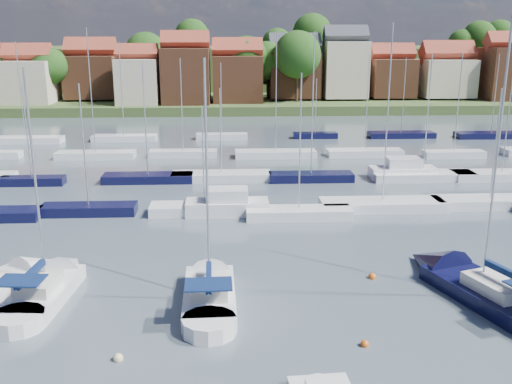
{
  "coord_description": "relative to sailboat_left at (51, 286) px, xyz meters",
  "views": [
    {
      "loc": [
        -5.18,
        -26.52,
        14.54
      ],
      "look_at": [
        -3.16,
        14.0,
        3.54
      ],
      "focal_mm": 40.0,
      "sensor_mm": 36.0,
      "label": 1
    }
  ],
  "objects": [
    {
      "name": "ground",
      "position": [
        15.75,
        34.89,
        -0.36
      ],
      "size": [
        260.0,
        260.0,
        0.0
      ],
      "primitive_type": "plane",
      "color": "#414C58",
      "rests_on": "ground"
    },
    {
      "name": "sailboat_centre",
      "position": [
        9.38,
        -0.75,
        -0.0
      ],
      "size": [
        3.12,
        10.89,
        14.74
      ],
      "rotation": [
        0.0,
        0.0,
        1.59
      ],
      "color": "silver",
      "rests_on": "ground"
    },
    {
      "name": "sailboat_navy",
      "position": [
        24.79,
        -0.86,
        -0.01
      ],
      "size": [
        7.36,
        13.31,
        17.8
      ],
      "rotation": [
        0.0,
        0.0,
        1.9
      ],
      "color": "black",
      "rests_on": "ground"
    },
    {
      "name": "buoy_b",
      "position": [
        5.31,
        -7.72,
        -0.36
      ],
      "size": [
        0.49,
        0.49,
        0.49
      ],
      "primitive_type": "sphere",
      "color": "beige",
      "rests_on": "ground"
    },
    {
      "name": "marina_field",
      "position": [
        17.66,
        30.04,
        0.07
      ],
      "size": [
        79.62,
        41.41,
        15.93
      ],
      "color": "silver",
      "rests_on": "ground"
    },
    {
      "name": "sailboat_far",
      "position": [
        -2.98,
        0.43,
        -0.02
      ],
      "size": [
        8.02,
        10.3,
        13.93
      ],
      "rotation": [
        0.0,
        0.0,
        1.0
      ],
      "color": "silver",
      "rests_on": "ground"
    },
    {
      "name": "buoy_d",
      "position": [
        17.11,
        -7.05,
        -0.36
      ],
      "size": [
        0.42,
        0.42,
        0.42
      ],
      "primitive_type": "sphere",
      "color": "#D85914",
      "rests_on": "ground"
    },
    {
      "name": "sailboat_left",
      "position": [
        0.0,
        0.0,
        0.0
      ],
      "size": [
        3.62,
        10.6,
        14.19
      ],
      "rotation": [
        0.0,
        0.0,
        1.49
      ],
      "color": "silver",
      "rests_on": "ground"
    },
    {
      "name": "buoy_c",
      "position": [
        9.65,
        -6.37,
        -0.36
      ],
      "size": [
        0.46,
        0.46,
        0.46
      ],
      "primitive_type": "sphere",
      "color": "#D85914",
      "rests_on": "ground"
    },
    {
      "name": "buoy_e",
      "position": [
        19.48,
        0.95,
        -0.36
      ],
      "size": [
        0.49,
        0.49,
        0.49
      ],
      "primitive_type": "sphere",
      "color": "#D85914",
      "rests_on": "ground"
    },
    {
      "name": "far_shore_town",
      "position": [
        17.98,
        127.56,
        4.25
      ],
      "size": [
        212.46,
        90.0,
        22.27
      ],
      "color": "#42562B",
      "rests_on": "ground"
    }
  ]
}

